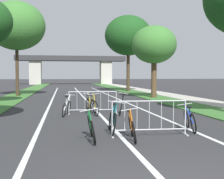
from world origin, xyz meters
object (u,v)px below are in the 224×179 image
at_px(bicycle_blue_2, 190,120).
at_px(bicycle_orange_5, 132,127).
at_px(tree_right_pine_near, 128,36).
at_px(bicycle_teal_6, 112,121).
at_px(bicycle_green_3, 91,127).
at_px(bicycle_yellow_7, 92,106).
at_px(bicycle_black_4, 121,106).
at_px(crowd_barrier_nearest, 149,118).
at_px(bicycle_silver_0, 92,104).
at_px(tree_left_cypress_far, 16,26).
at_px(bicycle_white_1, 67,108).
at_px(crowd_barrier_second, 93,103).
at_px(tree_right_pine_far, 154,45).

bearing_deg(bicycle_blue_2, bicycle_orange_5, -143.39).
height_order(tree_right_pine_near, bicycle_teal_6, tree_right_pine_near).
distance_m(bicycle_green_3, bicycle_teal_6, 1.23).
bearing_deg(bicycle_yellow_7, bicycle_black_4, 163.84).
distance_m(crowd_barrier_nearest, bicycle_silver_0, 6.08).
bearing_deg(tree_right_pine_near, tree_left_cypress_far, -151.77).
height_order(bicycle_silver_0, bicycle_orange_5, bicycle_silver_0).
bearing_deg(bicycle_white_1, crowd_barrier_nearest, -51.44).
distance_m(tree_left_cypress_far, bicycle_green_3, 19.77).
distance_m(tree_right_pine_near, bicycle_black_4, 20.41).
distance_m(bicycle_white_1, bicycle_blue_2, 5.82).
xyz_separation_m(tree_left_cypress_far, crowd_barrier_second, (5.25, -12.61, -5.48)).
distance_m(bicycle_silver_0, bicycle_teal_6, 5.37).
bearing_deg(crowd_barrier_second, tree_right_pine_near, 72.69).
distance_m(crowd_barrier_nearest, bicycle_orange_5, 0.81).
relative_size(tree_right_pine_near, bicycle_teal_6, 5.02).
xyz_separation_m(bicycle_blue_2, bicycle_black_4, (-1.40, 4.32, 0.03)).
height_order(bicycle_white_1, bicycle_green_3, bicycle_green_3).
bearing_deg(bicycle_black_4, tree_right_pine_far, 76.19).
distance_m(crowd_barrier_second, bicycle_silver_0, 0.60).
relative_size(tree_right_pine_far, bicycle_green_3, 3.45).
height_order(tree_left_cypress_far, crowd_barrier_second, tree_left_cypress_far).
xyz_separation_m(bicycle_green_3, bicycle_yellow_7, (0.52, 5.31, 0.03)).
xyz_separation_m(bicycle_blue_2, bicycle_teal_6, (-2.52, 0.04, 0.03)).
bearing_deg(crowd_barrier_nearest, crowd_barrier_second, 102.01).
bearing_deg(tree_left_cypress_far, tree_right_pine_far, -18.68).
bearing_deg(bicycle_white_1, tree_right_pine_near, 82.59).
xyz_separation_m(bicycle_blue_2, bicycle_green_3, (-3.28, -0.94, 0.01)).
bearing_deg(crowd_barrier_second, tree_left_cypress_far, 112.59).
xyz_separation_m(crowd_barrier_second, bicycle_orange_5, (0.51, -5.85, -0.18)).
xyz_separation_m(bicycle_silver_0, bicycle_yellow_7, (-0.09, -1.04, 0.01)).
relative_size(bicycle_orange_5, bicycle_teal_6, 0.94).
bearing_deg(bicycle_teal_6, tree_right_pine_near, -99.28).
bearing_deg(bicycle_green_3, bicycle_yellow_7, -94.84).
relative_size(bicycle_silver_0, bicycle_yellow_7, 1.01).
height_order(bicycle_silver_0, bicycle_teal_6, bicycle_teal_6).
height_order(bicycle_black_4, bicycle_yellow_7, bicycle_yellow_7).
relative_size(bicycle_orange_5, bicycle_yellow_7, 0.94).
height_order(bicycle_silver_0, bicycle_blue_2, bicycle_silver_0).
relative_size(bicycle_green_3, bicycle_black_4, 1.01).
bearing_deg(bicycle_silver_0, bicycle_green_3, -102.52).
relative_size(crowd_barrier_nearest, bicycle_orange_5, 1.46).
relative_size(tree_left_cypress_far, bicycle_orange_5, 5.14).
distance_m(tree_left_cypress_far, bicycle_white_1, 14.82).
distance_m(bicycle_orange_5, bicycle_yellow_7, 5.43).
distance_m(crowd_barrier_nearest, bicycle_white_1, 5.43).
bearing_deg(bicycle_yellow_7, bicycle_white_1, -11.94).
bearing_deg(bicycle_black_4, bicycle_yellow_7, -170.70).
distance_m(tree_right_pine_far, crowd_barrier_nearest, 15.44).
bearing_deg(crowd_barrier_nearest, bicycle_silver_0, 100.93).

